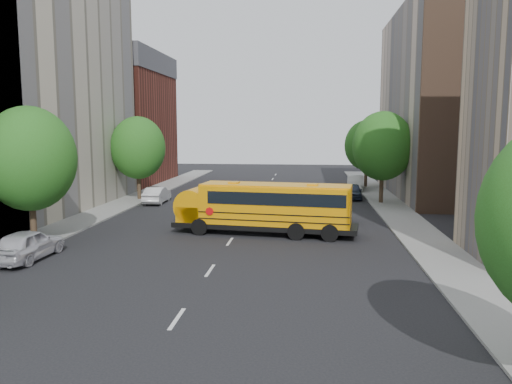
% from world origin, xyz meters
% --- Properties ---
extents(ground, '(120.00, 120.00, 0.00)m').
position_xyz_m(ground, '(0.00, 0.00, 0.00)').
color(ground, black).
rests_on(ground, ground).
extents(sidewalk_left, '(3.00, 80.00, 0.12)m').
position_xyz_m(sidewalk_left, '(-11.50, 5.00, 0.06)').
color(sidewalk_left, slate).
rests_on(sidewalk_left, ground).
extents(sidewalk_right, '(3.00, 80.00, 0.12)m').
position_xyz_m(sidewalk_right, '(11.50, 5.00, 0.06)').
color(sidewalk_right, slate).
rests_on(sidewalk_right, ground).
extents(lane_markings, '(0.15, 64.00, 0.01)m').
position_xyz_m(lane_markings, '(0.00, 10.00, 0.01)').
color(lane_markings, silver).
rests_on(lane_markings, ground).
extents(building_left_cream, '(10.00, 26.00, 20.00)m').
position_xyz_m(building_left_cream, '(-18.00, 6.00, 10.00)').
color(building_left_cream, '#C2B69C').
rests_on(building_left_cream, ground).
extents(building_left_redbrick, '(10.00, 15.00, 13.00)m').
position_xyz_m(building_left_redbrick, '(-18.00, 28.00, 6.50)').
color(building_left_redbrick, maroon).
rests_on(building_left_redbrick, ground).
extents(building_right_far, '(10.00, 22.00, 18.00)m').
position_xyz_m(building_right_far, '(18.00, 20.00, 9.00)').
color(building_right_far, '#C8B09B').
rests_on(building_right_far, ground).
extents(building_right_sidewall, '(10.10, 0.30, 18.00)m').
position_xyz_m(building_right_sidewall, '(18.00, 9.00, 9.00)').
color(building_right_sidewall, brown).
rests_on(building_right_sidewall, ground).
extents(street_tree_1, '(5.12, 5.12, 7.90)m').
position_xyz_m(street_tree_1, '(-11.00, -4.00, 4.95)').
color(street_tree_1, '#38281C').
rests_on(street_tree_1, ground).
extents(street_tree_2, '(4.99, 4.99, 7.71)m').
position_xyz_m(street_tree_2, '(-11.00, 14.00, 4.83)').
color(street_tree_2, '#38281C').
rests_on(street_tree_2, ground).
extents(street_tree_4, '(5.25, 5.25, 8.10)m').
position_xyz_m(street_tree_4, '(11.00, 14.00, 5.08)').
color(street_tree_4, '#38281C').
rests_on(street_tree_4, ground).
extents(street_tree_5, '(4.86, 4.86, 7.51)m').
position_xyz_m(street_tree_5, '(11.00, 26.00, 4.70)').
color(street_tree_5, '#38281C').
rests_on(street_tree_5, ground).
extents(school_bus, '(11.83, 4.08, 3.27)m').
position_xyz_m(school_bus, '(1.76, 0.40, 1.83)').
color(school_bus, black).
rests_on(school_bus, ground).
extents(safari_truck, '(5.83, 2.79, 2.40)m').
position_xyz_m(safari_truck, '(4.88, 5.46, 1.27)').
color(safari_truck, black).
rests_on(safari_truck, ground).
extents(parked_car_0, '(1.98, 4.71, 1.59)m').
position_xyz_m(parked_car_0, '(-9.60, -7.04, 0.79)').
color(parked_car_0, silver).
rests_on(parked_car_0, ground).
extents(parked_car_1, '(1.69, 4.47, 1.46)m').
position_xyz_m(parked_car_1, '(-8.80, 12.31, 0.73)').
color(parked_car_1, silver).
rests_on(parked_car_1, ground).
extents(parked_car_4, '(1.94, 4.23, 1.40)m').
position_xyz_m(parked_car_4, '(8.80, 16.92, 0.70)').
color(parked_car_4, '#333D5A').
rests_on(parked_car_4, ground).
extents(parked_car_5, '(2.12, 4.95, 1.59)m').
position_xyz_m(parked_car_5, '(9.60, 23.11, 0.79)').
color(parked_car_5, '#A6A7A1').
rests_on(parked_car_5, ground).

